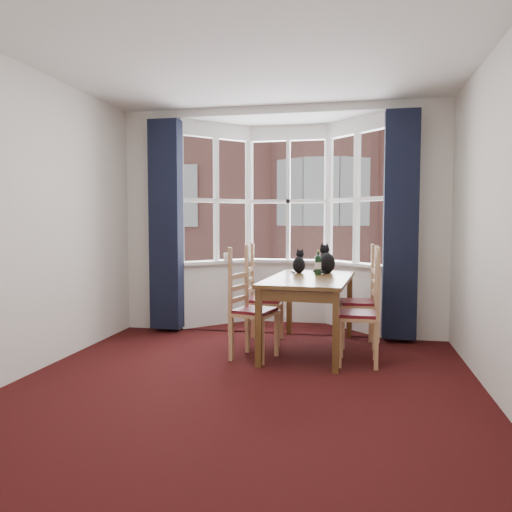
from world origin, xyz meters
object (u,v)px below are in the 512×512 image
(chair_left_near, at_px, (246,312))
(chair_right_far, at_px, (366,304))
(chair_left_far, at_px, (257,301))
(dining_table, at_px, (309,286))
(cat_right, at_px, (327,261))
(cat_left, at_px, (299,263))
(chair_right_near, at_px, (368,317))
(candle_tall, at_px, (226,257))
(wine_bottle, at_px, (318,264))

(chair_left_near, distance_m, chair_right_far, 1.41)
(chair_left_near, relative_size, chair_left_far, 1.00)
(dining_table, bearing_deg, chair_left_far, 155.31)
(dining_table, relative_size, cat_right, 4.52)
(dining_table, distance_m, cat_left, 0.52)
(chair_left_near, bearing_deg, chair_right_near, -0.49)
(chair_left_near, height_order, chair_left_far, same)
(cat_left, height_order, candle_tall, cat_left)
(dining_table, height_order, cat_right, cat_right)
(chair_right_far, bearing_deg, chair_right_near, -89.44)
(cat_right, height_order, wine_bottle, cat_right)
(chair_left_near, height_order, wine_bottle, wine_bottle)
(chair_left_near, relative_size, chair_right_far, 1.00)
(chair_right_far, relative_size, cat_right, 2.57)
(chair_left_near, bearing_deg, chair_left_far, 91.57)
(chair_left_near, height_order, cat_right, cat_right)
(cat_right, distance_m, candle_tall, 1.52)
(chair_left_far, xyz_separation_m, cat_left, (0.46, 0.16, 0.44))
(chair_left_far, relative_size, wine_bottle, 3.32)
(chair_left_near, relative_size, wine_bottle, 3.32)
(cat_left, distance_m, wine_bottle, 0.29)
(dining_table, height_order, candle_tall, candle_tall)
(chair_left_far, bearing_deg, dining_table, -24.69)
(chair_right_far, bearing_deg, wine_bottle, -174.72)
(dining_table, bearing_deg, chair_right_far, 28.58)
(chair_right_near, height_order, cat_left, cat_left)
(cat_right, bearing_deg, chair_right_far, -20.99)
(dining_table, relative_size, wine_bottle, 5.83)
(chair_right_far, xyz_separation_m, cat_left, (-0.76, 0.12, 0.44))
(chair_right_near, xyz_separation_m, cat_right, (-0.45, 0.90, 0.46))
(dining_table, distance_m, chair_right_near, 0.77)
(chair_left_near, bearing_deg, candle_tall, 111.96)
(chair_right_near, xyz_separation_m, candle_tall, (-1.83, 1.53, 0.45))
(chair_right_near, relative_size, cat_left, 3.20)
(chair_left_far, xyz_separation_m, candle_tall, (-0.60, 0.85, 0.45))
(chair_right_far, height_order, wine_bottle, wine_bottle)
(chair_left_near, height_order, chair_right_far, same)
(dining_table, relative_size, chair_left_far, 1.76)
(chair_left_far, distance_m, cat_right, 0.93)
(chair_left_far, distance_m, candle_tall, 1.13)
(cat_left, bearing_deg, cat_right, 9.16)
(dining_table, distance_m, cat_right, 0.57)
(dining_table, xyz_separation_m, chair_left_near, (-0.61, -0.39, -0.24))
(chair_left_near, distance_m, candle_tall, 1.70)
(candle_tall, bearing_deg, cat_right, -24.72)
(candle_tall, bearing_deg, chair_left_far, -54.81)
(candle_tall, bearing_deg, chair_right_far, -23.82)
(dining_table, xyz_separation_m, candle_tall, (-1.22, 1.13, 0.21))
(cat_right, bearing_deg, dining_table, -107.23)
(dining_table, height_order, chair_right_far, chair_right_far)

